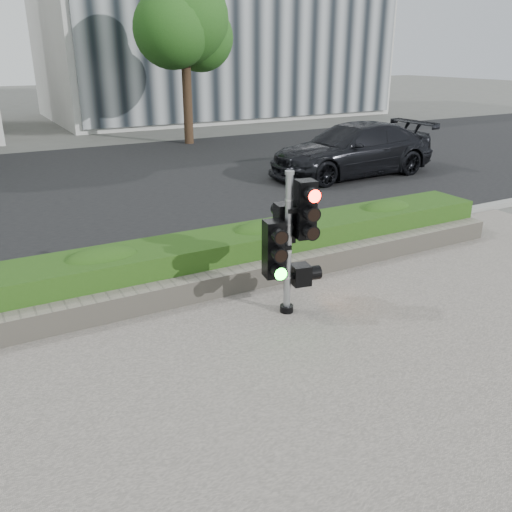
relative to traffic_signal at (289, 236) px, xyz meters
name	(u,v)px	position (x,y,z in m)	size (l,w,h in m)	color
ground	(260,359)	(-0.96, -0.91, -1.15)	(120.00, 120.00, 0.00)	#51514C
sidewalk	(408,497)	(-0.96, -3.41, -1.13)	(16.00, 11.00, 0.03)	#9E9389
road	(79,188)	(-0.96, 9.09, -1.14)	(60.00, 13.00, 0.02)	black
curb	(168,269)	(-0.96, 2.24, -1.09)	(60.00, 0.25, 0.12)	gray
stone_wall	(197,288)	(-0.96, 0.99, -0.95)	(12.00, 0.32, 0.34)	gray
hedge	(180,263)	(-0.96, 1.64, -0.78)	(12.00, 1.00, 0.68)	#457724
building_right	(211,2)	(10.04, 24.09, 4.85)	(18.00, 10.00, 12.00)	#B7B7B2
tree_right	(183,22)	(4.52, 14.65, 3.34)	(4.10, 3.58, 6.53)	black
traffic_signal	(289,236)	(0.00, 0.00, 0.00)	(0.73, 0.57, 2.02)	black
car_dark	(352,150)	(6.48, 6.75, -0.37)	(2.11, 5.18, 1.50)	black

